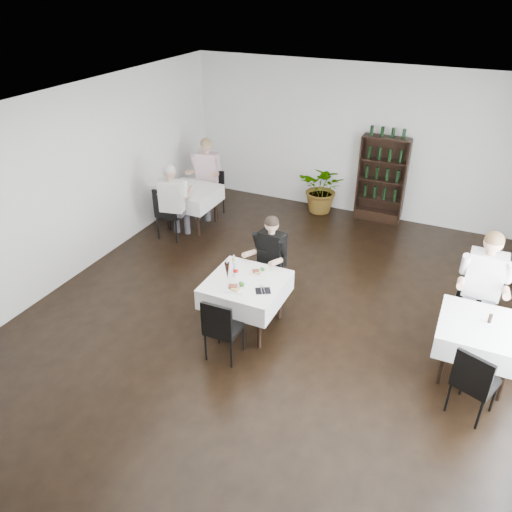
% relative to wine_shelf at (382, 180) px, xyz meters
% --- Properties ---
extents(room_shell, '(9.00, 9.00, 9.00)m').
position_rel_wine_shelf_xyz_m(room_shell, '(-0.60, -4.31, 0.65)').
color(room_shell, black).
rests_on(room_shell, ground).
extents(wine_shelf, '(0.90, 0.28, 1.75)m').
position_rel_wine_shelf_xyz_m(wine_shelf, '(0.00, 0.00, 0.00)').
color(wine_shelf, black).
rests_on(wine_shelf, ground).
extents(main_table, '(1.03, 1.03, 0.77)m').
position_rel_wine_shelf_xyz_m(main_table, '(-0.90, -4.31, -0.23)').
color(main_table, black).
rests_on(main_table, ground).
extents(left_table, '(0.98, 0.98, 0.77)m').
position_rel_wine_shelf_xyz_m(left_table, '(-3.30, -1.81, -0.23)').
color(left_table, black).
rests_on(left_table, ground).
extents(right_table, '(0.98, 0.98, 0.77)m').
position_rel_wine_shelf_xyz_m(right_table, '(2.10, -4.01, -0.23)').
color(right_table, black).
rests_on(right_table, ground).
extents(potted_tree, '(0.96, 0.84, 1.05)m').
position_rel_wine_shelf_xyz_m(potted_tree, '(-1.15, -0.11, -0.32)').
color(potted_tree, '#246121').
rests_on(potted_tree, ground).
extents(main_chair_far, '(0.45, 0.46, 0.87)m').
position_rel_wine_shelf_xyz_m(main_chair_far, '(-0.82, -3.71, -0.35)').
color(main_chair_far, black).
rests_on(main_chair_far, ground).
extents(main_chair_near, '(0.43, 0.44, 0.92)m').
position_rel_wine_shelf_xyz_m(main_chair_near, '(-0.88, -5.08, -0.32)').
color(main_chair_near, black).
rests_on(main_chair_near, ground).
extents(left_chair_far, '(0.46, 0.46, 0.92)m').
position_rel_wine_shelf_xyz_m(left_chair_far, '(-3.17, -1.16, -0.32)').
color(left_chair_far, black).
rests_on(left_chair_far, ground).
extents(left_chair_near, '(0.47, 0.47, 1.02)m').
position_rel_wine_shelf_xyz_m(left_chair_near, '(-3.37, -2.48, -0.27)').
color(left_chair_near, black).
rests_on(left_chair_near, ground).
extents(right_chair_far, '(0.50, 0.50, 1.03)m').
position_rel_wine_shelf_xyz_m(right_chair_far, '(1.99, -3.39, -0.26)').
color(right_chair_far, black).
rests_on(right_chair_far, ground).
extents(right_chair_near, '(0.55, 0.55, 0.93)m').
position_rel_wine_shelf_xyz_m(right_chair_near, '(2.10, -4.76, -0.32)').
color(right_chair_near, black).
rests_on(right_chair_near, ground).
extents(diner_main, '(0.57, 0.59, 1.42)m').
position_rel_wine_shelf_xyz_m(diner_main, '(-0.86, -3.62, -0.02)').
color(diner_main, '#3B3B42').
rests_on(diner_main, ground).
extents(diner_left_far, '(0.64, 0.66, 1.59)m').
position_rel_wine_shelf_xyz_m(diner_left_far, '(-3.29, -1.21, 0.08)').
color(diner_left_far, '#3B3B42').
rests_on(diner_left_far, ground).
extents(diner_left_near, '(0.62, 0.65, 1.52)m').
position_rel_wine_shelf_xyz_m(diner_left_near, '(-3.24, -2.48, 0.03)').
color(diner_left_near, '#3B3B42').
rests_on(diner_left_near, ground).
extents(diner_right_far, '(0.62, 0.62, 1.66)m').
position_rel_wine_shelf_xyz_m(diner_right_far, '(2.03, -3.35, 0.12)').
color(diner_right_far, '#3B3B42').
rests_on(diner_right_far, ground).
extents(plate_far, '(0.29, 0.29, 0.07)m').
position_rel_wine_shelf_xyz_m(plate_far, '(-0.83, -4.06, -0.06)').
color(plate_far, white).
rests_on(plate_far, main_table).
extents(plate_near, '(0.32, 0.32, 0.09)m').
position_rel_wine_shelf_xyz_m(plate_near, '(-0.93, -4.55, -0.06)').
color(plate_near, white).
rests_on(plate_near, main_table).
extents(pilsner_dark, '(0.07, 0.07, 0.32)m').
position_rel_wine_shelf_xyz_m(pilsner_dark, '(-1.15, -4.38, 0.05)').
color(pilsner_dark, black).
rests_on(pilsner_dark, main_table).
extents(pilsner_lager, '(0.06, 0.06, 0.26)m').
position_rel_wine_shelf_xyz_m(pilsner_lager, '(-1.16, -4.16, 0.03)').
color(pilsner_lager, gold).
rests_on(pilsner_lager, main_table).
extents(coke_bottle, '(0.07, 0.07, 0.28)m').
position_rel_wine_shelf_xyz_m(coke_bottle, '(-1.08, -4.27, 0.04)').
color(coke_bottle, silver).
rests_on(coke_bottle, main_table).
extents(napkin_cutlery, '(0.25, 0.23, 0.02)m').
position_rel_wine_shelf_xyz_m(napkin_cutlery, '(-0.58, -4.45, -0.07)').
color(napkin_cutlery, black).
rests_on(napkin_cutlery, main_table).
extents(pepper_mill, '(0.05, 0.05, 0.11)m').
position_rel_wine_shelf_xyz_m(pepper_mill, '(2.17, -3.93, -0.02)').
color(pepper_mill, black).
rests_on(pepper_mill, right_table).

